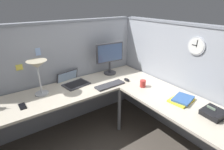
{
  "coord_description": "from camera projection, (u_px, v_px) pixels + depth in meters",
  "views": [
    {
      "loc": [
        -1.21,
        -1.6,
        1.83
      ],
      "look_at": [
        0.12,
        0.29,
        0.87
      ],
      "focal_mm": 28.83,
      "sensor_mm": 36.0,
      "label": 1
    }
  ],
  "objects": [
    {
      "name": "book_stack",
      "position": [
        182.0,
        100.0,
        2.12
      ],
      "size": [
        0.32,
        0.25,
        0.04
      ],
      "color": "yellow",
      "rests_on": "desk"
    },
    {
      "name": "cubicle_wall_back",
      "position": [
        64.0,
        75.0,
        2.71
      ],
      "size": [
        2.57,
        0.12,
        1.58
      ],
      "color": "#999EA8",
      "rests_on": "ground"
    },
    {
      "name": "cell_phone",
      "position": [
        22.0,
        106.0,
        2.01
      ],
      "size": [
        0.07,
        0.15,
        0.01
      ],
      "primitive_type": "cube",
      "rotation": [
        0.0,
        0.0,
        0.03
      ],
      "color": "black",
      "rests_on": "desk"
    },
    {
      "name": "keyboard",
      "position": [
        110.0,
        85.0,
        2.5
      ],
      "size": [
        0.43,
        0.16,
        0.02
      ],
      "primitive_type": "cube",
      "rotation": [
        0.0,
        0.0,
        0.04
      ],
      "color": "#38383D",
      "rests_on": "desk"
    },
    {
      "name": "cubicle_wall_right",
      "position": [
        179.0,
        81.0,
        2.51
      ],
      "size": [
        0.12,
        2.37,
        1.58
      ],
      "color": "#999EA8",
      "rests_on": "ground"
    },
    {
      "name": "pinned_note_middle",
      "position": [
        38.0,
        52.0,
        2.34
      ],
      "size": [
        0.06,
        0.0,
        0.1
      ],
      "primitive_type": "cube",
      "color": "#99B7E5"
    },
    {
      "name": "ground_plane",
      "position": [
        117.0,
        140.0,
        2.56
      ],
      "size": [
        6.8,
        6.8,
        0.0
      ],
      "primitive_type": "plane",
      "color": "#4C443D"
    },
    {
      "name": "wall_clock",
      "position": [
        197.0,
        46.0,
        2.13
      ],
      "size": [
        0.04,
        0.22,
        0.22
      ],
      "color": "#B7BABF"
    },
    {
      "name": "office_phone",
      "position": [
        214.0,
        114.0,
        1.83
      ],
      "size": [
        0.21,
        0.22,
        0.11
      ],
      "color": "black",
      "rests_on": "desk"
    },
    {
      "name": "computer_mouse",
      "position": [
        127.0,
        80.0,
        2.66
      ],
      "size": [
        0.06,
        0.1,
        0.03
      ],
      "primitive_type": "ellipsoid",
      "color": "black",
      "rests_on": "desk"
    },
    {
      "name": "laptop",
      "position": [
        72.0,
        81.0,
        2.59
      ],
      "size": [
        0.4,
        0.43,
        0.22
      ],
      "color": "#38383D",
      "rests_on": "desk"
    },
    {
      "name": "coffee_mug",
      "position": [
        143.0,
        84.0,
        2.46
      ],
      "size": [
        0.08,
        0.08,
        0.1
      ],
      "primitive_type": "cylinder",
      "color": "#B2332D",
      "rests_on": "desk"
    },
    {
      "name": "desk_lamp_dome",
      "position": [
        38.0,
        67.0,
        2.15
      ],
      "size": [
        0.24,
        0.24,
        0.44
      ],
      "color": "#B7BABF",
      "rests_on": "desk"
    },
    {
      "name": "monitor",
      "position": [
        110.0,
        56.0,
        2.82
      ],
      "size": [
        0.46,
        0.2,
        0.5
      ],
      "color": "#38383D",
      "rests_on": "desk"
    },
    {
      "name": "desk",
      "position": [
        110.0,
        106.0,
        2.2
      ],
      "size": [
        2.35,
        2.15,
        0.73
      ],
      "color": "beige",
      "rests_on": "ground"
    },
    {
      "name": "pinned_note_leftmost",
      "position": [
        19.0,
        67.0,
        2.27
      ],
      "size": [
        0.08,
        0.0,
        0.07
      ],
      "primitive_type": "cube",
      "color": "#EAD84C"
    }
  ]
}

